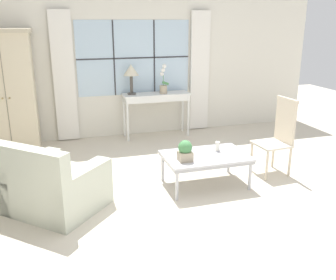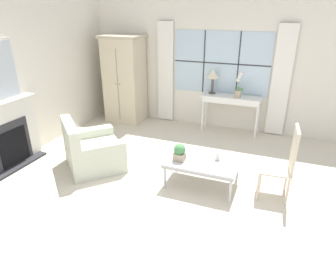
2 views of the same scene
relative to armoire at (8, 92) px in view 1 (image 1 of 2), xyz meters
The scene contains 11 objects.
ground_plane 3.55m from the armoire, 50.23° to the right, with size 14.00×14.00×0.00m, color beige.
wall_back_windowed 2.25m from the armoire, 10.56° to the left, with size 7.20×0.14×2.80m.
armoire is the anchor object (origin of this frame).
console_table 2.53m from the armoire, ahead, with size 1.24×0.41×0.82m.
table_lamp 2.09m from the armoire, ahead, with size 0.28×0.28×0.54m.
potted_orchid 2.64m from the armoire, ahead, with size 0.18×0.14×0.54m.
armchair_upholstered 2.54m from the armoire, 75.24° to the right, with size 1.30×1.30×0.86m.
side_chair_wooden 4.28m from the armoire, 29.93° to the right, with size 0.47×0.47×1.09m.
coffee_table 3.44m from the armoire, 41.29° to the right, with size 1.09×0.72×0.43m.
potted_plant_small 3.26m from the armoire, 46.81° to the right, with size 0.18×0.18×0.27m.
pillar_candle 3.52m from the armoire, 37.89° to the right, with size 0.09×0.09×0.14m.
Camera 1 is at (-1.45, -3.87, 2.10)m, focal length 40.00 mm.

